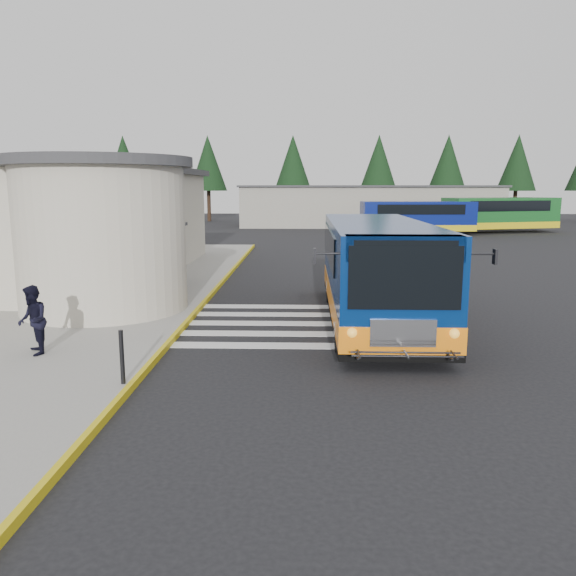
{
  "coord_description": "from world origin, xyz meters",
  "views": [
    {
      "loc": [
        -0.57,
        -17.14,
        4.04
      ],
      "look_at": [
        -1.07,
        -0.5,
        1.03
      ],
      "focal_mm": 35.0,
      "sensor_mm": 36.0,
      "label": 1
    }
  ],
  "objects_px": {
    "transit_bus": "(376,275)",
    "pedestrian_a": "(140,290)",
    "far_bus_a": "(417,216)",
    "bollard": "(122,357)",
    "pedestrian_b": "(33,320)",
    "far_bus_b": "(500,213)"
  },
  "relations": [
    {
      "from": "transit_bus",
      "to": "pedestrian_a",
      "type": "distance_m",
      "value": 7.06
    },
    {
      "from": "pedestrian_b",
      "to": "far_bus_b",
      "type": "distance_m",
      "value": 45.29
    },
    {
      "from": "pedestrian_b",
      "to": "bollard",
      "type": "xyz_separation_m",
      "value": [
        2.71,
        -1.92,
        -0.27
      ]
    },
    {
      "from": "bollard",
      "to": "far_bus_a",
      "type": "xyz_separation_m",
      "value": [
        13.18,
        37.64,
        0.88
      ]
    },
    {
      "from": "bollard",
      "to": "far_bus_b",
      "type": "bearing_deg",
      "value": 62.41
    },
    {
      "from": "transit_bus",
      "to": "pedestrian_b",
      "type": "relative_size",
      "value": 6.53
    },
    {
      "from": "far_bus_b",
      "to": "pedestrian_b",
      "type": "bearing_deg",
      "value": 131.65
    },
    {
      "from": "far_bus_a",
      "to": "bollard",
      "type": "bearing_deg",
      "value": 157.34
    },
    {
      "from": "transit_bus",
      "to": "pedestrian_a",
      "type": "height_order",
      "value": "transit_bus"
    },
    {
      "from": "pedestrian_a",
      "to": "far_bus_a",
      "type": "xyz_separation_m",
      "value": [
        14.43,
        32.05,
        0.56
      ]
    },
    {
      "from": "pedestrian_a",
      "to": "far_bus_a",
      "type": "bearing_deg",
      "value": -41.6
    },
    {
      "from": "far_bus_b",
      "to": "far_bus_a",
      "type": "bearing_deg",
      "value": 92.68
    },
    {
      "from": "bollard",
      "to": "far_bus_a",
      "type": "height_order",
      "value": "far_bus_a"
    },
    {
      "from": "far_bus_a",
      "to": "pedestrian_b",
      "type": "bearing_deg",
      "value": 152.65
    },
    {
      "from": "bollard",
      "to": "far_bus_a",
      "type": "bearing_deg",
      "value": 70.71
    },
    {
      "from": "transit_bus",
      "to": "far_bus_b",
      "type": "xyz_separation_m",
      "value": [
        15.35,
        34.34,
        0.3
      ]
    },
    {
      "from": "pedestrian_b",
      "to": "bollard",
      "type": "relative_size",
      "value": 1.49
    },
    {
      "from": "pedestrian_a",
      "to": "far_bus_a",
      "type": "distance_m",
      "value": 35.16
    },
    {
      "from": "transit_bus",
      "to": "far_bus_b",
      "type": "distance_m",
      "value": 37.62
    },
    {
      "from": "pedestrian_b",
      "to": "far_bus_a",
      "type": "bearing_deg",
      "value": 127.18
    },
    {
      "from": "transit_bus",
      "to": "pedestrian_b",
      "type": "distance_m",
      "value": 9.47
    },
    {
      "from": "transit_bus",
      "to": "far_bus_a",
      "type": "xyz_separation_m",
      "value": [
        7.4,
        31.56,
        0.14
      ]
    }
  ]
}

